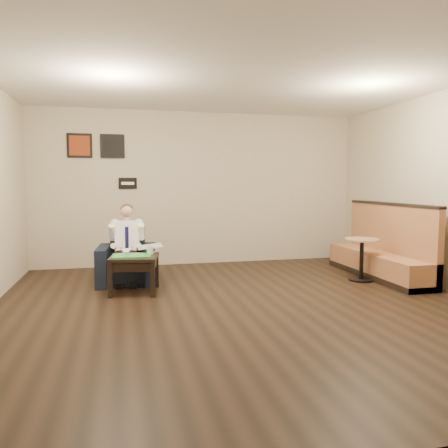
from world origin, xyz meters
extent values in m
plane|color=black|center=(0.00, 0.00, 0.00)|extent=(6.00, 6.00, 0.00)
cube|color=beige|center=(0.00, 3.00, 1.40)|extent=(6.00, 0.02, 2.80)
cube|color=beige|center=(0.00, -3.00, 1.40)|extent=(6.00, 0.02, 2.80)
cube|color=white|center=(0.00, 0.00, 2.80)|extent=(6.00, 6.00, 0.02)
cube|color=black|center=(-1.30, 2.98, 1.50)|extent=(0.32, 0.02, 0.20)
cube|color=#8F3311|center=(-2.10, 2.98, 2.15)|extent=(0.42, 0.03, 0.42)
cube|color=black|center=(-1.55, 2.98, 2.15)|extent=(0.42, 0.03, 0.42)
cube|color=black|center=(-1.35, 1.64, 0.41)|extent=(0.91, 0.91, 0.83)
cube|color=white|center=(-1.37, 1.44, 0.51)|extent=(0.19, 0.27, 0.01)
cube|color=silver|center=(-1.02, 1.53, 0.56)|extent=(0.37, 0.45, 0.01)
cube|color=black|center=(-1.26, 1.03, 0.26)|extent=(0.72, 0.72, 0.51)
cube|color=green|center=(-1.30, 1.01, 0.52)|extent=(0.52, 0.38, 0.01)
cylinder|color=white|center=(-1.04, 1.13, 0.57)|extent=(0.11, 0.11, 0.11)
cube|color=black|center=(-1.18, 1.20, 0.52)|extent=(0.18, 0.13, 0.01)
cube|color=#A4673F|center=(2.59, 1.16, 0.59)|extent=(0.55, 2.29, 1.17)
cylinder|color=tan|center=(2.18, 0.98, 0.33)|extent=(0.54, 0.54, 0.65)
camera|label=1|loc=(-1.42, -5.01, 1.50)|focal=35.00mm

